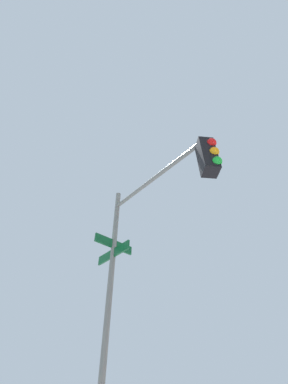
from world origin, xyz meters
The scene contains 1 object.
traffic_signal_near centered at (-6.29, -6.29, 4.02)m, with size 2.89×2.20×5.70m.
Camera 1 is at (-2.31, -6.85, 1.52)m, focal length 22.78 mm.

